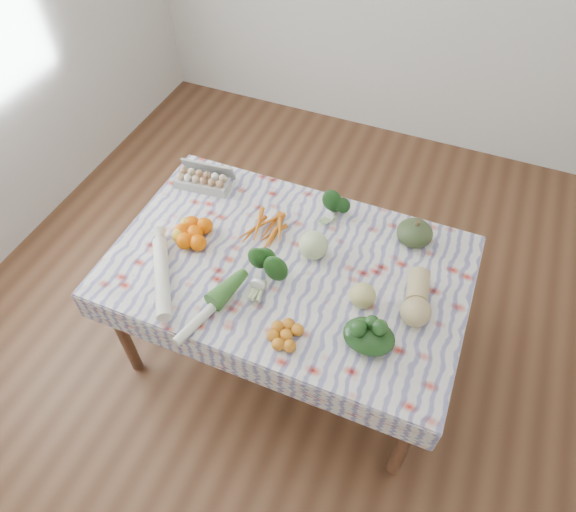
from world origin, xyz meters
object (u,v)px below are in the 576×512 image
at_px(dining_table, 288,275).
at_px(egg_carton, 202,182).
at_px(butternut_squash, 418,297).
at_px(cabbage, 314,245).
at_px(kabocha_squash, 415,233).
at_px(grapefruit, 363,295).

bearing_deg(dining_table, egg_carton, 153.00).
height_order(dining_table, butternut_squash, butternut_squash).
height_order(egg_carton, cabbage, cabbage).
xyz_separation_m(dining_table, kabocha_squash, (0.51, 0.37, 0.14)).
height_order(dining_table, kabocha_squash, kabocha_squash).
xyz_separation_m(cabbage, butternut_squash, (0.52, -0.10, -0.00)).
bearing_deg(kabocha_squash, dining_table, -144.00).
bearing_deg(kabocha_squash, butternut_squash, -75.04).
distance_m(dining_table, grapefruit, 0.42).
relative_size(egg_carton, cabbage, 2.12).
bearing_deg(butternut_squash, grapefruit, -169.03).
height_order(cabbage, grapefruit, cabbage).
bearing_deg(grapefruit, butternut_squash, 19.46).
relative_size(kabocha_squash, grapefruit, 1.51).
xyz_separation_m(dining_table, egg_carton, (-0.62, 0.32, 0.12)).
relative_size(dining_table, grapefruit, 13.96).
relative_size(egg_carton, kabocha_squash, 1.68).
height_order(egg_carton, grapefruit, grapefruit).
xyz_separation_m(butternut_squash, grapefruit, (-0.22, -0.08, -0.01)).
height_order(kabocha_squash, grapefruit, same).
height_order(cabbage, butternut_squash, cabbage).
bearing_deg(grapefruit, kabocha_squash, 74.89).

